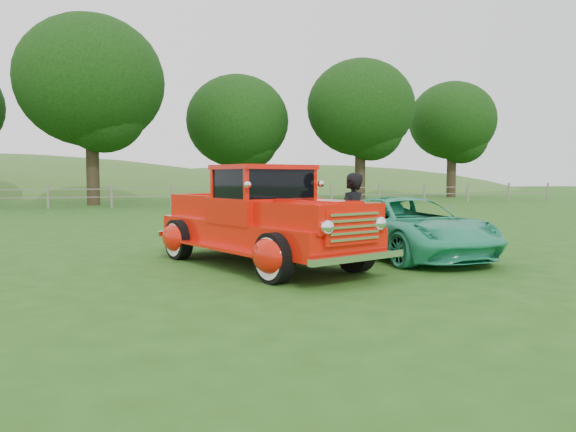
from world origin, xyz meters
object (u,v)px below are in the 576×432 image
object	(u,v)px
tree_mid_east	(361,108)
man	(351,221)
tree_near_east	(237,121)
teal_sedan	(406,227)
red_pickup	(262,221)
tree_far_east	(452,121)
tree_near_west	(91,81)

from	to	relation	value
tree_mid_east	man	xyz separation A→B (m)	(-11.78, -26.10, -5.35)
tree_near_east	teal_sedan	distance (m)	27.63
red_pickup	tree_mid_east	bearing A→B (deg)	41.83
tree_far_east	man	xyz separation A→B (m)	(-20.78, -29.10, -5.04)
teal_sedan	tree_far_east	bearing A→B (deg)	50.58
tree_near_west	tree_far_east	xyz separation A→B (m)	(26.00, 5.00, -0.94)
tree_mid_east	red_pickup	bearing A→B (deg)	-117.45
tree_far_east	man	world-z (taller)	tree_far_east
tree_mid_east	man	bearing A→B (deg)	-114.28
tree_near_east	tree_mid_east	bearing A→B (deg)	-14.04
tree_mid_east	tree_far_east	world-z (taller)	tree_mid_east
tree_mid_east	tree_far_east	xyz separation A→B (m)	(9.00, 3.00, -0.31)
tree_near_west	tree_near_east	xyz separation A→B (m)	(9.00, 4.00, -1.55)
man	tree_far_east	bearing A→B (deg)	-156.35
tree_far_east	tree_near_east	bearing A→B (deg)	-176.63
man	red_pickup	bearing A→B (deg)	-57.52
tree_far_east	man	bearing A→B (deg)	-125.52
tree_near_west	teal_sedan	world-z (taller)	tree_near_west
teal_sedan	man	bearing A→B (deg)	-153.75
tree_near_east	red_pickup	world-z (taller)	tree_near_east
tree_near_east	man	size ratio (longest dim) A/B	5.07
tree_near_east	red_pickup	xyz separation A→B (m)	(-5.19, -27.39, -4.45)
tree_mid_east	red_pickup	world-z (taller)	tree_mid_east
tree_mid_east	red_pickup	xyz separation A→B (m)	(-13.19, -25.39, -5.38)
tree_near_west	red_pickup	xyz separation A→B (m)	(3.81, -23.39, -6.00)
teal_sedan	man	distance (m)	1.85
tree_near_east	teal_sedan	size ratio (longest dim) A/B	1.97
tree_near_east	tree_mid_east	size ratio (longest dim) A/B	0.88
tree_near_west	tree_near_east	bearing A→B (deg)	23.96
teal_sedan	tree_mid_east	bearing A→B (deg)	62.79
tree_near_west	teal_sedan	xyz separation A→B (m)	(6.79, -23.14, -6.21)
tree_near_west	teal_sedan	size ratio (longest dim) A/B	2.47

